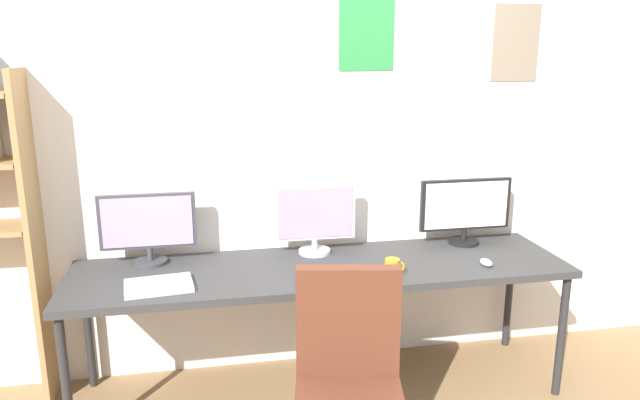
% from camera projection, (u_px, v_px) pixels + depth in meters
% --- Properties ---
extents(wall_back, '(5.04, 0.11, 2.60)m').
position_uv_depth(wall_back, '(308.00, 149.00, 3.46)').
color(wall_back, silver).
rests_on(wall_back, ground_plane).
extents(desk, '(2.64, 0.68, 0.74)m').
position_uv_depth(desk, '(322.00, 274.00, 3.21)').
color(desk, '#333333').
rests_on(desk, ground_plane).
extents(monitor_left, '(0.50, 0.18, 0.39)m').
position_uv_depth(monitor_left, '(148.00, 226.00, 3.19)').
color(monitor_left, '#38383D').
rests_on(monitor_left, desk).
extents(monitor_center, '(0.46, 0.18, 0.40)m').
position_uv_depth(monitor_center, '(314.00, 217.00, 3.35)').
color(monitor_center, silver).
rests_on(monitor_center, desk).
extents(monitor_right, '(0.55, 0.18, 0.39)m').
position_uv_depth(monitor_right, '(465.00, 209.00, 3.52)').
color(monitor_right, black).
rests_on(monitor_right, desk).
extents(keyboard_main, '(0.33, 0.13, 0.02)m').
position_uv_depth(keyboard_main, '(331.00, 280.00, 2.98)').
color(keyboard_main, '#38383D').
rests_on(keyboard_main, desk).
extents(computer_mouse, '(0.06, 0.10, 0.03)m').
position_uv_depth(computer_mouse, '(486.00, 262.00, 3.21)').
color(computer_mouse, silver).
rests_on(computer_mouse, desk).
extents(laptop_closed, '(0.34, 0.26, 0.02)m').
position_uv_depth(laptop_closed, '(159.00, 286.00, 2.91)').
color(laptop_closed, silver).
rests_on(laptop_closed, desk).
extents(coffee_mug, '(0.11, 0.08, 0.09)m').
position_uv_depth(coffee_mug, '(393.00, 267.00, 3.05)').
color(coffee_mug, orange).
rests_on(coffee_mug, desk).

